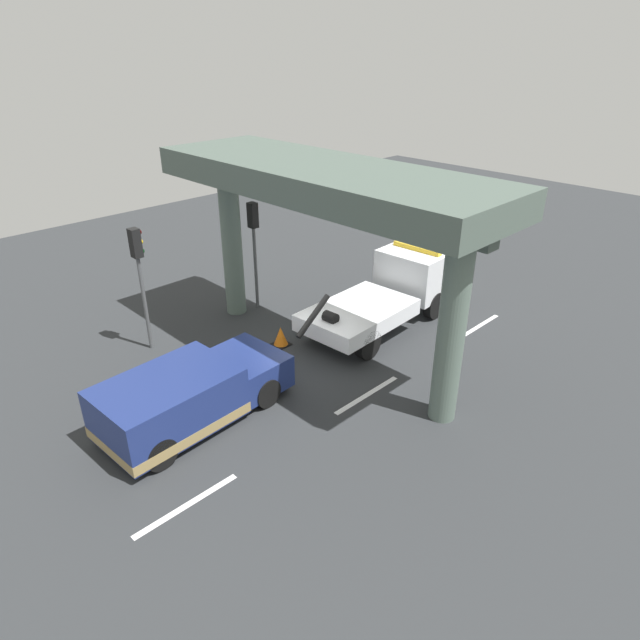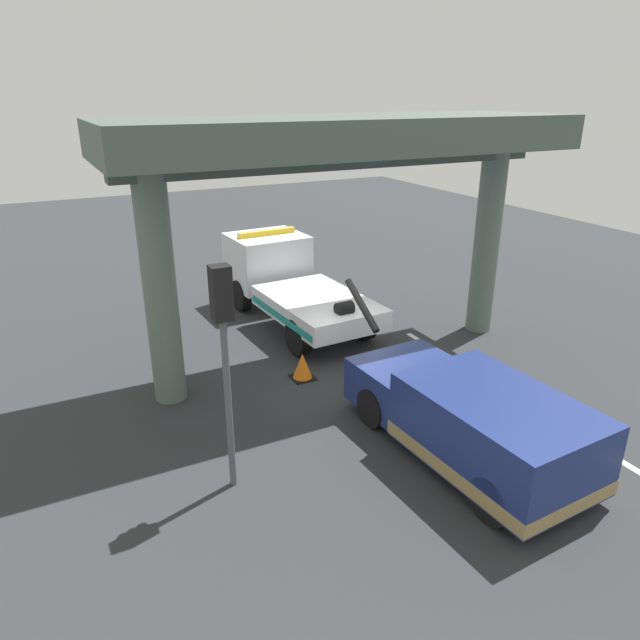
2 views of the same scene
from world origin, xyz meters
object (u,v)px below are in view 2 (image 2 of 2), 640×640
object	(u,v)px
tow_truck_white	(287,279)
traffic_cone_orange	(302,367)
traffic_light_far	(161,264)
towed_van_green	(472,422)
traffic_light_near	(223,331)

from	to	relation	value
tow_truck_white	traffic_cone_orange	distance (m)	4.38
tow_truck_white	traffic_light_far	distance (m)	5.36
traffic_light_far	traffic_cone_orange	world-z (taller)	traffic_light_far
tow_truck_white	towed_van_green	world-z (taller)	tow_truck_white
traffic_light_far	towed_van_green	bearing A→B (deg)	-143.23
tow_truck_white	towed_van_green	distance (m)	8.51
traffic_light_near	traffic_cone_orange	bearing A→B (deg)	-42.42
traffic_light_far	tow_truck_white	bearing A→B (deg)	-57.74
tow_truck_white	traffic_cone_orange	bearing A→B (deg)	160.86
traffic_light_near	traffic_light_far	distance (m)	4.50
traffic_light_near	traffic_light_far	xyz separation A→B (m)	(4.50, 0.00, -0.04)
tow_truck_white	traffic_light_far	xyz separation A→B (m)	(-2.70, 4.28, 1.74)
traffic_light_near	towed_van_green	bearing A→B (deg)	-106.62
traffic_light_far	traffic_cone_orange	distance (m)	4.13
traffic_light_far	traffic_cone_orange	size ratio (longest dim) A/B	6.13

